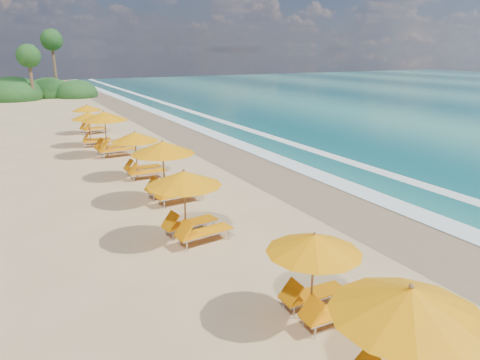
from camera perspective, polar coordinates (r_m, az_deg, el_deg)
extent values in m
plane|color=tan|center=(16.09, 0.00, -4.10)|extent=(160.00, 160.00, 0.00)
cube|color=#8A7152|center=(18.20, 11.21, -1.94)|extent=(4.00, 160.00, 0.01)
cube|color=white|center=(19.14, 14.72, -1.17)|extent=(1.20, 160.00, 0.01)
cube|color=white|center=(21.23, 20.72, 0.00)|extent=(0.80, 160.00, 0.01)
cylinder|color=olive|center=(7.67, 20.27, -20.66)|extent=(0.06, 0.06, 2.31)
cone|color=orange|center=(7.14, 21.05, -14.47)|extent=(2.81, 2.81, 0.46)
sphere|color=olive|center=(7.02, 21.27, -12.65)|extent=(0.08, 0.08, 0.08)
cylinder|color=olive|center=(9.73, 9.31, -12.45)|extent=(0.05, 0.05, 1.97)
cone|color=orange|center=(9.36, 9.54, -8.06)|extent=(2.08, 2.08, 0.40)
sphere|color=olive|center=(9.27, 9.60, -6.82)|extent=(0.07, 0.07, 0.07)
cylinder|color=olive|center=(13.42, -7.11, -3.51)|extent=(0.05, 0.05, 2.20)
cone|color=orange|center=(13.13, -7.25, 0.23)|extent=(2.53, 2.53, 0.44)
sphere|color=olive|center=(13.07, -7.29, 1.26)|extent=(0.08, 0.08, 0.08)
cylinder|color=olive|center=(17.00, -9.80, 0.94)|extent=(0.06, 0.06, 2.35)
cone|color=orange|center=(16.76, -9.96, 4.16)|extent=(2.66, 2.66, 0.47)
sphere|color=olive|center=(16.71, -10.01, 5.04)|extent=(0.08, 0.08, 0.08)
cylinder|color=olive|center=(20.61, -13.27, 3.10)|extent=(0.05, 0.05, 2.09)
cone|color=orange|center=(20.43, -13.43, 5.47)|extent=(2.16, 2.16, 0.42)
sphere|color=olive|center=(20.39, -13.47, 6.11)|extent=(0.07, 0.07, 0.07)
cylinder|color=olive|center=(25.34, -16.93, 5.66)|extent=(0.06, 0.06, 2.42)
cone|color=orange|center=(25.18, -17.12, 7.90)|extent=(2.59, 2.59, 0.49)
sphere|color=olive|center=(25.14, -17.17, 8.51)|extent=(0.09, 0.09, 0.09)
cylinder|color=olive|center=(28.38, -18.83, 6.18)|extent=(0.05, 0.05, 2.02)
cone|color=orange|center=(28.26, -18.99, 7.85)|extent=(2.42, 2.42, 0.41)
sphere|color=olive|center=(28.23, -19.03, 8.30)|extent=(0.07, 0.07, 0.07)
cylinder|color=olive|center=(32.75, -19.03, 7.39)|extent=(0.05, 0.05, 1.97)
cone|color=orange|center=(32.64, -19.17, 8.80)|extent=(2.36, 2.36, 0.40)
sphere|color=olive|center=(32.62, -19.20, 9.18)|extent=(0.07, 0.07, 0.07)
ellipsoid|color=#163D14|center=(58.54, -27.19, 9.77)|extent=(6.40, 6.40, 4.16)
ellipsoid|color=#163D14|center=(60.74, -23.43, 10.33)|extent=(5.60, 5.60, 3.64)
ellipsoid|color=#163D14|center=(59.09, -20.31, 10.47)|extent=(5.00, 5.00, 3.25)
cylinder|color=brown|center=(56.48, -25.32, 11.75)|extent=(0.36, 0.36, 5.00)
sphere|color=#163D14|center=(56.40, -25.64, 14.26)|extent=(2.60, 2.60, 2.60)
cylinder|color=brown|center=(60.66, -22.78, 13.11)|extent=(0.36, 0.36, 6.80)
sphere|color=#163D14|center=(60.62, -23.15, 16.31)|extent=(2.60, 2.60, 2.60)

